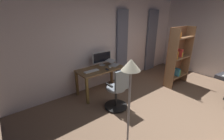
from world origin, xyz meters
The scene contains 13 objects.
ground_plane centered at (0.00, 0.00, 0.00)m, with size 8.01×8.01×0.00m, color #7F624B.
back_room_partition centered at (0.00, -2.75, 1.33)m, with size 6.16×0.10×2.66m, color silver.
curtain_left_panel centered at (-1.97, -2.64, 1.13)m, with size 0.52×0.06×2.25m, color slate.
curtain_right_panel centered at (-0.45, -2.64, 1.13)m, with size 0.44×0.06×2.25m, color slate.
desk centered at (0.65, -2.28, 0.63)m, with size 1.30×0.64×0.73m.
office_chair centered at (0.82, -1.36, 0.47)m, with size 0.56×0.56×1.02m.
computer_monitor centered at (0.46, -2.48, 0.96)m, with size 0.63×0.18×0.40m.
computer_keyboard centered at (0.97, -2.23, 0.74)m, with size 0.40×0.12×0.02m, color white.
laptop centered at (0.22, -2.28, 0.78)m, with size 0.40×0.42×0.16m.
computer_mouse centered at (0.43, -2.15, 0.75)m, with size 0.06×0.10×0.04m, color white.
cell_phone_face_up centered at (0.57, -2.09, 0.73)m, with size 0.07×0.14×0.01m, color #232328.
bookshelf centered at (-1.51, -1.28, 0.90)m, with size 0.92×0.30×1.79m.
floor_lamp centered at (1.61, -0.22, 1.24)m, with size 0.28×0.28×1.66m.
Camera 1 is at (2.88, 1.00, 2.19)m, focal length 24.61 mm.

